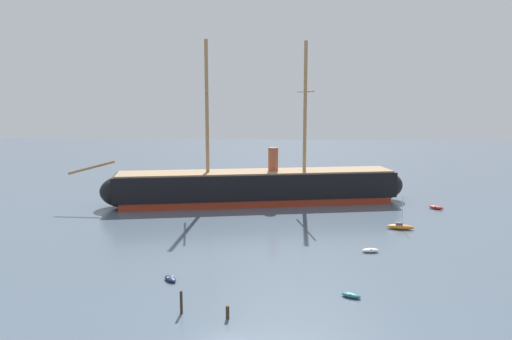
{
  "coord_description": "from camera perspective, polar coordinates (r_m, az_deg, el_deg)",
  "views": [
    {
      "loc": [
        5.49,
        -37.45,
        20.13
      ],
      "look_at": [
        -0.75,
        40.91,
        8.55
      ],
      "focal_mm": 34.71,
      "sensor_mm": 36.0,
      "label": 1
    }
  ],
  "objects": [
    {
      "name": "dinghy_foreground_right",
      "position": [
        52.65,
        10.91,
        -13.98
      ],
      "size": [
        2.2,
        1.66,
        0.48
      ],
      "color": "#236670",
      "rests_on": "ground"
    },
    {
      "name": "sailboat_alongside_stern",
      "position": [
        79.71,
        16.29,
        -6.26
      ],
      "size": [
        4.23,
        1.89,
        5.32
      ],
      "color": "orange",
      "rests_on": "ground"
    },
    {
      "name": "dinghy_foreground_left",
      "position": [
        56.83,
        -9.84,
        -12.23
      ],
      "size": [
        2.05,
        2.23,
        0.5
      ],
      "color": "#1E284C",
      "rests_on": "ground"
    },
    {
      "name": "mooring_piling_left_pair",
      "position": [
        48.47,
        -8.61,
        -14.84
      ],
      "size": [
        0.27,
        0.27,
        2.19
      ],
      "primitive_type": "cylinder",
      "color": "#382B1E",
      "rests_on": "ground"
    },
    {
      "name": "dinghy_far_right",
      "position": [
        95.91,
        20.05,
        -4.06
      ],
      "size": [
        2.82,
        2.52,
        0.63
      ],
      "color": "#B22D28",
      "rests_on": "ground"
    },
    {
      "name": "mooring_piling_nearest",
      "position": [
        47.2,
        -3.3,
        -16.07
      ],
      "size": [
        0.34,
        0.34,
        1.21
      ],
      "primitive_type": "cylinder",
      "color": "#382B1E",
      "rests_on": "ground"
    },
    {
      "name": "tall_ship",
      "position": [
        94.11,
        0.07,
        -1.94
      ],
      "size": [
        62.71,
        19.17,
        30.5
      ],
      "color": "maroon",
      "rests_on": "ground"
    },
    {
      "name": "dinghy_distant_centre",
      "position": [
        102.66,
        2.34,
        -2.74
      ],
      "size": [
        3.03,
        2.92,
        0.69
      ],
      "color": "gold",
      "rests_on": "ground"
    },
    {
      "name": "dinghy_mid_right",
      "position": [
        67.32,
        13.05,
        -9.01
      ],
      "size": [
        2.37,
        1.31,
        0.53
      ],
      "color": "silver",
      "rests_on": "ground"
    }
  ]
}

